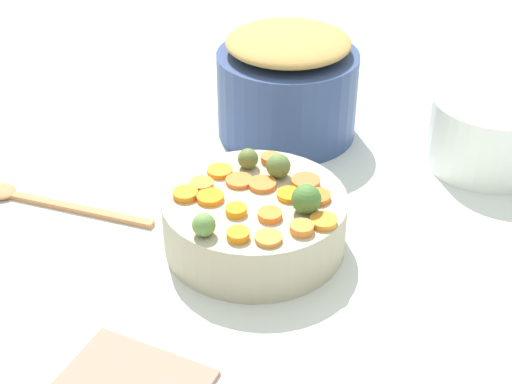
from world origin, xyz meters
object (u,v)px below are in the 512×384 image
object	(u,v)px
serving_bowl_carrots	(256,222)
casserole_dish	(489,133)
metal_pot	(287,94)
wooden_spoon	(34,199)

from	to	relation	value
serving_bowl_carrots	casserole_dish	bearing A→B (deg)	-0.84
metal_pot	casserole_dish	size ratio (longest dim) A/B	1.26
metal_pot	wooden_spoon	bearing A→B (deg)	178.05
casserole_dish	wooden_spoon	bearing A→B (deg)	157.81
serving_bowl_carrots	metal_pot	world-z (taller)	metal_pot
serving_bowl_carrots	wooden_spoon	distance (m)	0.35
serving_bowl_carrots	casserole_dish	size ratio (longest dim) A/B	1.31
casserole_dish	metal_pot	bearing A→B (deg)	130.53
metal_pot	wooden_spoon	xyz separation A→B (m)	(-0.44, 0.01, -0.07)
wooden_spoon	casserole_dish	size ratio (longest dim) A/B	1.27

